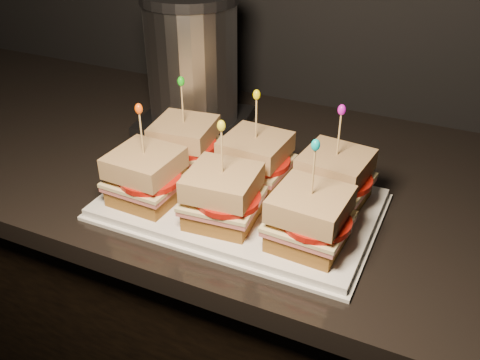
% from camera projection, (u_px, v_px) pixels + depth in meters
% --- Properties ---
extents(cabinet, '(2.58, 0.63, 0.87)m').
position_uv_depth(cabinet, '(298.00, 357.00, 1.20)').
color(cabinet, black).
rests_on(cabinet, ground).
extents(granite_slab, '(2.62, 0.67, 0.04)m').
position_uv_depth(granite_slab, '(312.00, 187.00, 0.97)').
color(granite_slab, black).
rests_on(granite_slab, cabinet).
extents(platter, '(0.43, 0.27, 0.02)m').
position_uv_depth(platter, '(240.00, 204.00, 0.87)').
color(platter, white).
rests_on(platter, granite_slab).
extents(platter_rim, '(0.44, 0.28, 0.01)m').
position_uv_depth(platter_rim, '(240.00, 207.00, 0.88)').
color(platter_rim, white).
rests_on(platter_rim, granite_slab).
extents(sandwich_0_bread_bot, '(0.11, 0.11, 0.03)m').
position_uv_depth(sandwich_0_bread_bot, '(186.00, 158.00, 0.96)').
color(sandwich_0_bread_bot, brown).
rests_on(sandwich_0_bread_bot, platter).
extents(sandwich_0_ham, '(0.12, 0.12, 0.01)m').
position_uv_depth(sandwich_0_ham, '(185.00, 150.00, 0.95)').
color(sandwich_0_ham, '#C35553').
rests_on(sandwich_0_ham, sandwich_0_bread_bot).
extents(sandwich_0_cheese, '(0.12, 0.12, 0.01)m').
position_uv_depth(sandwich_0_cheese, '(185.00, 146.00, 0.95)').
color(sandwich_0_cheese, beige).
rests_on(sandwich_0_cheese, sandwich_0_ham).
extents(sandwich_0_tomato, '(0.10, 0.10, 0.01)m').
position_uv_depth(sandwich_0_tomato, '(189.00, 145.00, 0.93)').
color(sandwich_0_tomato, '#AB150C').
rests_on(sandwich_0_tomato, sandwich_0_cheese).
extents(sandwich_0_bread_top, '(0.11, 0.11, 0.03)m').
position_uv_depth(sandwich_0_bread_top, '(184.00, 131.00, 0.93)').
color(sandwich_0_bread_top, brown).
rests_on(sandwich_0_bread_top, sandwich_0_tomato).
extents(sandwich_0_pick, '(0.00, 0.00, 0.09)m').
position_uv_depth(sandwich_0_pick, '(182.00, 106.00, 0.91)').
color(sandwich_0_pick, tan).
rests_on(sandwich_0_pick, sandwich_0_bread_top).
extents(sandwich_0_frill, '(0.01, 0.01, 0.02)m').
position_uv_depth(sandwich_0_frill, '(181.00, 81.00, 0.88)').
color(sandwich_0_frill, '#1AB016').
rests_on(sandwich_0_frill, sandwich_0_pick).
extents(sandwich_1_bread_bot, '(0.10, 0.10, 0.03)m').
position_uv_depth(sandwich_1_bread_bot, '(255.00, 175.00, 0.91)').
color(sandwich_1_bread_bot, brown).
rests_on(sandwich_1_bread_bot, platter).
extents(sandwich_1_ham, '(0.11, 0.11, 0.01)m').
position_uv_depth(sandwich_1_ham, '(255.00, 166.00, 0.90)').
color(sandwich_1_ham, '#C35553').
rests_on(sandwich_1_ham, sandwich_1_bread_bot).
extents(sandwich_1_cheese, '(0.12, 0.11, 0.01)m').
position_uv_depth(sandwich_1_cheese, '(255.00, 162.00, 0.90)').
color(sandwich_1_cheese, beige).
rests_on(sandwich_1_cheese, sandwich_1_ham).
extents(sandwich_1_tomato, '(0.10, 0.10, 0.01)m').
position_uv_depth(sandwich_1_tomato, '(261.00, 161.00, 0.88)').
color(sandwich_1_tomato, '#AB150C').
rests_on(sandwich_1_tomato, sandwich_1_cheese).
extents(sandwich_1_bread_top, '(0.10, 0.10, 0.03)m').
position_uv_depth(sandwich_1_bread_top, '(256.00, 147.00, 0.88)').
color(sandwich_1_bread_top, brown).
rests_on(sandwich_1_bread_top, sandwich_1_tomato).
extents(sandwich_1_pick, '(0.00, 0.00, 0.09)m').
position_uv_depth(sandwich_1_pick, '(256.00, 121.00, 0.86)').
color(sandwich_1_pick, tan).
rests_on(sandwich_1_pick, sandwich_1_bread_top).
extents(sandwich_1_frill, '(0.01, 0.01, 0.02)m').
position_uv_depth(sandwich_1_frill, '(257.00, 95.00, 0.83)').
color(sandwich_1_frill, '#E8D802').
rests_on(sandwich_1_frill, sandwich_1_pick).
extents(sandwich_2_bread_bot, '(0.11, 0.11, 0.03)m').
position_uv_depth(sandwich_2_bread_bot, '(333.00, 193.00, 0.86)').
color(sandwich_2_bread_bot, brown).
rests_on(sandwich_2_bread_bot, platter).
extents(sandwich_2_ham, '(0.12, 0.11, 0.01)m').
position_uv_depth(sandwich_2_ham, '(334.00, 184.00, 0.85)').
color(sandwich_2_ham, '#C35553').
rests_on(sandwich_2_ham, sandwich_2_bread_bot).
extents(sandwich_2_cheese, '(0.12, 0.12, 0.01)m').
position_uv_depth(sandwich_2_cheese, '(334.00, 180.00, 0.85)').
color(sandwich_2_cheese, beige).
rests_on(sandwich_2_cheese, sandwich_2_ham).
extents(sandwich_2_tomato, '(0.10, 0.10, 0.01)m').
position_uv_depth(sandwich_2_tomato, '(341.00, 179.00, 0.84)').
color(sandwich_2_tomato, '#AB150C').
rests_on(sandwich_2_tomato, sandwich_2_cheese).
extents(sandwich_2_bread_top, '(0.11, 0.11, 0.03)m').
position_uv_depth(sandwich_2_bread_top, '(336.00, 164.00, 0.83)').
color(sandwich_2_bread_top, brown).
rests_on(sandwich_2_bread_top, sandwich_2_tomato).
extents(sandwich_2_pick, '(0.00, 0.00, 0.09)m').
position_uv_depth(sandwich_2_pick, '(339.00, 137.00, 0.81)').
color(sandwich_2_pick, tan).
rests_on(sandwich_2_pick, sandwich_2_bread_top).
extents(sandwich_2_frill, '(0.01, 0.01, 0.02)m').
position_uv_depth(sandwich_2_frill, '(342.00, 110.00, 0.78)').
color(sandwich_2_frill, '#C50FBE').
rests_on(sandwich_2_frill, sandwich_2_pick).
extents(sandwich_3_bread_bot, '(0.10, 0.10, 0.03)m').
position_uv_depth(sandwich_3_bread_bot, '(148.00, 192.00, 0.86)').
color(sandwich_3_bread_bot, brown).
rests_on(sandwich_3_bread_bot, platter).
extents(sandwich_3_ham, '(0.11, 0.11, 0.01)m').
position_uv_depth(sandwich_3_ham, '(147.00, 182.00, 0.85)').
color(sandwich_3_ham, '#C35553').
rests_on(sandwich_3_ham, sandwich_3_bread_bot).
extents(sandwich_3_cheese, '(0.11, 0.11, 0.01)m').
position_uv_depth(sandwich_3_cheese, '(146.00, 179.00, 0.85)').
color(sandwich_3_cheese, beige).
rests_on(sandwich_3_cheese, sandwich_3_ham).
extents(sandwich_3_tomato, '(0.10, 0.10, 0.01)m').
position_uv_depth(sandwich_3_tomato, '(150.00, 178.00, 0.84)').
color(sandwich_3_tomato, '#AB150C').
rests_on(sandwich_3_tomato, sandwich_3_cheese).
extents(sandwich_3_bread_top, '(0.10, 0.10, 0.03)m').
position_uv_depth(sandwich_3_bread_top, '(145.00, 163.00, 0.84)').
color(sandwich_3_bread_top, brown).
rests_on(sandwich_3_bread_top, sandwich_3_tomato).
extents(sandwich_3_pick, '(0.00, 0.00, 0.09)m').
position_uv_depth(sandwich_3_pick, '(142.00, 136.00, 0.81)').
color(sandwich_3_pick, tan).
rests_on(sandwich_3_pick, sandwich_3_bread_top).
extents(sandwich_3_frill, '(0.01, 0.01, 0.02)m').
position_uv_depth(sandwich_3_frill, '(139.00, 109.00, 0.79)').
color(sandwich_3_frill, '#FE5007').
rests_on(sandwich_3_frill, sandwich_3_pick).
extents(sandwich_4_bread_bot, '(0.11, 0.11, 0.03)m').
position_uv_depth(sandwich_4_bread_bot, '(223.00, 212.00, 0.81)').
color(sandwich_4_bread_bot, brown).
rests_on(sandwich_4_bread_bot, platter).
extents(sandwich_4_ham, '(0.12, 0.11, 0.01)m').
position_uv_depth(sandwich_4_ham, '(223.00, 202.00, 0.81)').
color(sandwich_4_ham, '#C35553').
rests_on(sandwich_4_ham, sandwich_4_bread_bot).
extents(sandwich_4_cheese, '(0.12, 0.11, 0.01)m').
position_uv_depth(sandwich_4_cheese, '(223.00, 199.00, 0.80)').
color(sandwich_4_cheese, beige).
rests_on(sandwich_4_cheese, sandwich_4_ham).
extents(sandwich_4_tomato, '(0.10, 0.10, 0.01)m').
position_uv_depth(sandwich_4_tomato, '(228.00, 198.00, 0.79)').
color(sandwich_4_tomato, '#AB150C').
rests_on(sandwich_4_tomato, sandwich_4_cheese).
extents(sandwich_4_bread_top, '(0.11, 0.11, 0.03)m').
position_uv_depth(sandwich_4_bread_top, '(222.00, 182.00, 0.79)').
color(sandwich_4_bread_top, brown).
rests_on(sandwich_4_bread_top, sandwich_4_tomato).
extents(sandwich_4_pick, '(0.00, 0.00, 0.09)m').
position_uv_depth(sandwich_4_pick, '(222.00, 154.00, 0.76)').
color(sandwich_4_pick, tan).
rests_on(sandwich_4_pick, sandwich_4_bread_top).
extents(sandwich_4_frill, '(0.01, 0.01, 0.02)m').
position_uv_depth(sandwich_4_frill, '(221.00, 126.00, 0.74)').
color(sandwich_4_frill, yellow).
rests_on(sandwich_4_frill, sandwich_4_pick).
extents(sandwich_5_bread_bot, '(0.10, 0.10, 0.03)m').
position_uv_depth(sandwich_5_bread_bot, '(308.00, 235.00, 0.77)').
color(sandwich_5_bread_bot, brown).
rests_on(sandwich_5_bread_bot, platter).
extents(sandwich_5_ham, '(0.11, 0.11, 0.01)m').
position_uv_depth(sandwich_5_ham, '(309.00, 225.00, 0.76)').
color(sandwich_5_ham, '#C35553').
rests_on(sandwich_5_ham, sandwich_5_bread_bot).
extents(sandwich_5_cheese, '(0.12, 0.11, 0.01)m').
position_uv_depth(sandwich_5_cheese, '(309.00, 221.00, 0.75)').
color(sandwich_5_cheese, beige).
rests_on(sandwich_5_cheese, sandwich_5_ham).
extents(sandwich_5_tomato, '(0.10, 0.10, 0.01)m').
position_uv_depth(sandwich_5_tomato, '(316.00, 221.00, 0.74)').
color(sandwich_5_tomato, '#AB150C').
rests_on(sandwich_5_tomato, sandwich_5_cheese).
extents(sandwich_5_bread_top, '(0.11, 0.11, 0.03)m').
position_uv_depth(sandwich_5_bread_top, '(311.00, 204.00, 0.74)').
color(sandwich_5_bread_top, brown).
rests_on(sandwich_5_bread_top, sandwich_5_tomato).
extents(sandwich_5_pick, '(0.00, 0.00, 0.09)m').
position_uv_depth(sandwich_5_pick, '(313.00, 175.00, 0.71)').
color(sandwich_5_pick, tan).
rests_on(sandwich_5_pick, sandwich_5_bread_top).
extents(sandwich_5_frill, '(0.01, 0.01, 0.02)m').
position_uv_depth(sandwich_5_frill, '(316.00, 145.00, 0.69)').
color(sandwich_5_frill, '#06AEB6').
rests_on(sandwich_5_frill, sandwich_5_pick).
extents(appliance_base, '(0.24, 0.21, 0.03)m').
position_uv_depth(appliance_base, '(195.00, 122.00, 1.13)').
color(appliance_base, '#262628').
rests_on(appliance_base, granite_slab).
extents(appliance_body, '(0.18, 0.18, 0.23)m').
position_uv_depth(appliance_body, '(192.00, 62.00, 1.06)').
color(appliance_body, silver).
rests_on(appliance_body, appliance_base).
extents(appliance, '(0.22, 0.18, 0.28)m').
position_uv_depth(appliance, '(192.00, 65.00, 1.06)').
color(appliance, silver).
rests_on(appliance, granite_slab).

